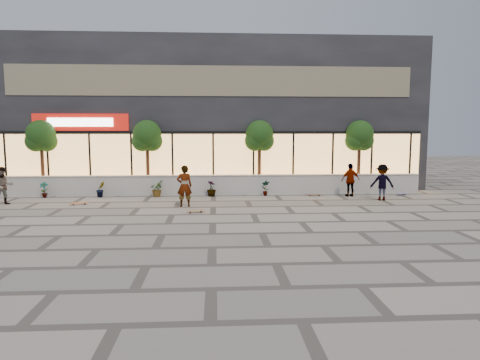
{
  "coord_description": "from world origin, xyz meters",
  "views": [
    {
      "loc": [
        0.1,
        -15.34,
        3.37
      ],
      "look_at": [
        1.14,
        2.43,
        1.3
      ],
      "focal_mm": 32.0,
      "sensor_mm": 36.0,
      "label": 1
    }
  ],
  "objects": [
    {
      "name": "tree_midwest",
      "position": [
        -3.5,
        7.7,
        2.99
      ],
      "size": [
        1.6,
        1.5,
        3.92
      ],
      "color": "#4A281A",
      "rests_on": "ground"
    },
    {
      "name": "skateboard_center",
      "position": [
        -0.71,
        2.02,
        0.08
      ],
      "size": [
        0.78,
        0.39,
        0.09
      ],
      "rotation": [
        0.0,
        0.0,
        0.28
      ],
      "color": "#946030",
      "rests_on": "ground"
    },
    {
      "name": "skateboard_right_near",
      "position": [
        5.21,
        6.2,
        0.08
      ],
      "size": [
        0.78,
        0.26,
        0.09
      ],
      "rotation": [
        0.0,
        0.0,
        -0.08
      ],
      "color": "brown",
      "rests_on": "ground"
    },
    {
      "name": "skater_right_far",
      "position": [
        8.16,
        4.72,
        0.87
      ],
      "size": [
        1.22,
        0.82,
        1.75
      ],
      "primitive_type": "imported",
      "rotation": [
        0.0,
        0.0,
        2.98
      ],
      "color": "maroon",
      "rests_on": "ground"
    },
    {
      "name": "shrub_a",
      "position": [
        -8.5,
        6.45,
        0.41
      ],
      "size": [
        0.43,
        0.29,
        0.81
      ],
      "primitive_type": "imported",
      "color": "#183D13",
      "rests_on": "ground"
    },
    {
      "name": "planter_wall",
      "position": [
        0.0,
        7.0,
        0.52
      ],
      "size": [
        22.0,
        0.42,
        1.04
      ],
      "color": "silver",
      "rests_on": "ground"
    },
    {
      "name": "shrub_b",
      "position": [
        -5.7,
        6.45,
        0.41
      ],
      "size": [
        0.57,
        0.57,
        0.81
      ],
      "primitive_type": "imported",
      "rotation": [
        0.0,
        0.0,
        0.82
      ],
      "color": "#183D13",
      "rests_on": "ground"
    },
    {
      "name": "retail_building",
      "position": [
        -0.0,
        12.49,
        4.25
      ],
      "size": [
        24.0,
        9.17,
        8.5
      ],
      "color": "black",
      "rests_on": "ground"
    },
    {
      "name": "skateboard_right_far",
      "position": [
        9.8,
        6.2,
        0.07
      ],
      "size": [
        0.71,
        0.43,
        0.08
      ],
      "rotation": [
        0.0,
        0.0,
        0.39
      ],
      "color": "#5B549A",
      "rests_on": "ground"
    },
    {
      "name": "skater_left",
      "position": [
        -9.5,
        4.45,
        0.87
      ],
      "size": [
        1.06,
        1.01,
        1.73
      ],
      "primitive_type": "imported",
      "rotation": [
        0.0,
        0.0,
        0.58
      ],
      "color": "tan",
      "rests_on": "ground"
    },
    {
      "name": "skateboard_left",
      "position": [
        -6.1,
        4.26,
        0.08
      ],
      "size": [
        0.83,
        0.5,
        0.1
      ],
      "rotation": [
        0.0,
        0.0,
        0.39
      ],
      "color": "orange",
      "rests_on": "ground"
    },
    {
      "name": "shrub_c",
      "position": [
        -2.9,
        6.45,
        0.41
      ],
      "size": [
        0.68,
        0.77,
        0.81
      ],
      "primitive_type": "imported",
      "rotation": [
        0.0,
        0.0,
        1.64
      ],
      "color": "#183D13",
      "rests_on": "ground"
    },
    {
      "name": "skater_center",
      "position": [
        -1.26,
        3.53,
        0.92
      ],
      "size": [
        0.72,
        0.53,
        1.84
      ],
      "primitive_type": "imported",
      "rotation": [
        0.0,
        0.0,
        3.27
      ],
      "color": "white",
      "rests_on": "ground"
    },
    {
      "name": "skater_right_near",
      "position": [
        7.0,
        5.95,
        0.85
      ],
      "size": [
        1.05,
        0.58,
        1.7
      ],
      "primitive_type": "imported",
      "rotation": [
        0.0,
        0.0,
        3.32
      ],
      "color": "silver",
      "rests_on": "ground"
    },
    {
      "name": "shrub_d",
      "position": [
        -0.1,
        6.45,
        0.41
      ],
      "size": [
        0.64,
        0.64,
        0.81
      ],
      "primitive_type": "imported",
      "rotation": [
        0.0,
        0.0,
        2.46
      ],
      "color": "#183D13",
      "rests_on": "ground"
    },
    {
      "name": "tree_mideast",
      "position": [
        2.5,
        7.7,
        2.99
      ],
      "size": [
        1.6,
        1.5,
        3.92
      ],
      "color": "#4A281A",
      "rests_on": "ground"
    },
    {
      "name": "tree_west",
      "position": [
        -9.0,
        7.7,
        2.99
      ],
      "size": [
        1.6,
        1.5,
        3.92
      ],
      "color": "#4A281A",
      "rests_on": "ground"
    },
    {
      "name": "shrub_e",
      "position": [
        2.7,
        6.45,
        0.41
      ],
      "size": [
        0.46,
        0.35,
        0.81
      ],
      "primitive_type": "imported",
      "rotation": [
        0.0,
        0.0,
        3.28
      ],
      "color": "#183D13",
      "rests_on": "ground"
    },
    {
      "name": "ground",
      "position": [
        0.0,
        0.0,
        0.0
      ],
      "size": [
        80.0,
        80.0,
        0.0
      ],
      "primitive_type": "plane",
      "color": "gray",
      "rests_on": "ground"
    },
    {
      "name": "tree_east",
      "position": [
        8.0,
        7.7,
        2.99
      ],
      "size": [
        1.6,
        1.5,
        3.92
      ],
      "color": "#4A281A",
      "rests_on": "ground"
    }
  ]
}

